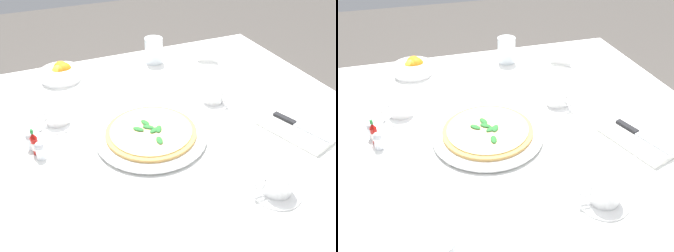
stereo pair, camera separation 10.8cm
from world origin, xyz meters
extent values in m
cube|color=white|center=(0.00, 0.00, 0.72)|extent=(1.22, 1.22, 0.02)
cube|color=white|center=(0.00, 0.61, 0.57)|extent=(1.22, 0.01, 0.28)
cube|color=white|center=(-0.61, 0.00, 0.57)|extent=(0.01, 1.22, 0.28)
cylinder|color=brown|center=(-0.52, -0.52, 0.35)|extent=(0.06, 0.06, 0.71)
cylinder|color=brown|center=(-0.52, 0.52, 0.35)|extent=(0.06, 0.06, 0.71)
cylinder|color=white|center=(0.03, -0.12, 0.73)|extent=(0.20, 0.20, 0.01)
cylinder|color=white|center=(0.03, -0.12, 0.74)|extent=(0.34, 0.34, 0.01)
cylinder|color=tan|center=(0.03, -0.12, 0.75)|extent=(0.27, 0.27, 0.01)
cylinder|color=#F4DB8E|center=(0.03, -0.12, 0.76)|extent=(0.25, 0.25, 0.00)
ellipsoid|color=#2D7533|center=(-0.01, -0.13, 0.76)|extent=(0.04, 0.03, 0.01)
ellipsoid|color=#2D7533|center=(0.03, -0.11, 0.76)|extent=(0.03, 0.04, 0.01)
ellipsoid|color=#2D7533|center=(0.01, -0.16, 0.76)|extent=(0.04, 0.04, 0.01)
ellipsoid|color=#2D7533|center=(0.03, -0.10, 0.76)|extent=(0.04, 0.03, 0.01)
ellipsoid|color=#2D7533|center=(0.09, -0.12, 0.76)|extent=(0.04, 0.02, 0.01)
ellipsoid|color=#2D7533|center=(0.01, -0.13, 0.76)|extent=(0.04, 0.04, 0.01)
cylinder|color=white|center=(0.36, 0.09, 0.73)|extent=(0.13, 0.13, 0.01)
cylinder|color=white|center=(0.36, 0.09, 0.77)|extent=(0.08, 0.08, 0.06)
torus|color=white|center=(0.35, 0.04, 0.77)|extent=(0.01, 0.04, 0.03)
cylinder|color=black|center=(0.36, 0.09, 0.79)|extent=(0.07, 0.07, 0.00)
cylinder|color=white|center=(-0.09, 0.15, 0.73)|extent=(0.13, 0.13, 0.01)
cylinder|color=white|center=(-0.09, 0.15, 0.76)|extent=(0.08, 0.08, 0.05)
torus|color=white|center=(-0.04, 0.18, 0.76)|extent=(0.03, 0.02, 0.03)
cylinder|color=black|center=(-0.09, 0.15, 0.78)|extent=(0.07, 0.07, 0.00)
cylinder|color=white|center=(-0.17, -0.37, 0.73)|extent=(0.13, 0.13, 0.01)
cylinder|color=white|center=(-0.17, -0.37, 0.76)|extent=(0.08, 0.08, 0.05)
torus|color=white|center=(-0.16, -0.42, 0.76)|extent=(0.01, 0.04, 0.03)
cylinder|color=black|center=(-0.17, -0.37, 0.78)|extent=(0.07, 0.07, 0.00)
cylinder|color=white|center=(-0.48, 0.08, 0.78)|extent=(0.08, 0.08, 0.11)
cylinder|color=silver|center=(-0.48, 0.08, 0.76)|extent=(0.07, 0.07, 0.07)
cube|color=white|center=(0.17, 0.31, 0.74)|extent=(0.25, 0.19, 0.02)
cube|color=silver|center=(0.22, 0.32, 0.75)|extent=(0.12, 0.06, 0.01)
cube|color=black|center=(0.13, 0.29, 0.75)|extent=(0.08, 0.04, 0.01)
cylinder|color=white|center=(-0.47, -0.31, 0.75)|extent=(0.15, 0.15, 0.04)
sphere|color=orange|center=(-0.47, -0.31, 0.77)|extent=(0.05, 0.05, 0.05)
sphere|color=orange|center=(-0.47, -0.29, 0.76)|extent=(0.06, 0.06, 0.06)
sphere|color=orange|center=(-0.49, -0.30, 0.76)|extent=(0.06, 0.06, 0.06)
sphere|color=yellow|center=(-0.47, -0.31, 0.77)|extent=(0.05, 0.05, 0.05)
cylinder|color=#B7140F|center=(-0.04, -0.45, 0.76)|extent=(0.02, 0.02, 0.05)
cylinder|color=white|center=(-0.04, -0.45, 0.76)|extent=(0.02, 0.02, 0.02)
cone|color=#B7140F|center=(-0.04, -0.45, 0.79)|extent=(0.02, 0.02, 0.02)
cylinder|color=#1E722D|center=(-0.04, -0.45, 0.81)|extent=(0.01, 0.01, 0.01)
cylinder|color=white|center=(-0.01, -0.44, 0.75)|extent=(0.03, 0.03, 0.04)
cylinder|color=white|center=(-0.01, -0.44, 0.74)|extent=(0.02, 0.02, 0.03)
sphere|color=silver|center=(-0.01, -0.44, 0.77)|extent=(0.02, 0.02, 0.02)
cylinder|color=white|center=(-0.07, -0.46, 0.75)|extent=(0.03, 0.03, 0.04)
cylinder|color=#38332D|center=(-0.07, -0.46, 0.74)|extent=(0.02, 0.02, 0.03)
sphere|color=silver|center=(-0.07, -0.46, 0.77)|extent=(0.02, 0.02, 0.02)
cube|color=white|center=(-0.38, 0.30, 0.76)|extent=(0.06, 0.08, 0.06)
camera|label=1|loc=(0.82, -0.41, 1.37)|focal=37.25mm
camera|label=2|loc=(0.86, -0.31, 1.37)|focal=37.25mm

